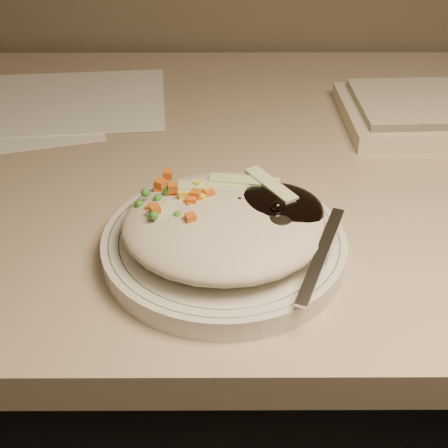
{
  "coord_description": "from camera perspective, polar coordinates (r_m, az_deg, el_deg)",
  "views": [
    {
      "loc": [
        -0.08,
        0.71,
        1.12
      ],
      "look_at": [
        -0.08,
        1.18,
        0.78
      ],
      "focal_mm": 50.0,
      "sensor_mm": 36.0,
      "label": 1
    }
  ],
  "objects": [
    {
      "name": "plate",
      "position": [
        0.6,
        -0.0,
        -2.01
      ],
      "size": [
        0.23,
        0.23,
        0.02
      ],
      "primitive_type": "cylinder",
      "color": "silver",
      "rests_on": "desk"
    },
    {
      "name": "meal",
      "position": [
        0.58,
        0.42,
        0.41
      ],
      "size": [
        0.21,
        0.19,
        0.05
      ],
      "color": "#B0A88F",
      "rests_on": "plate"
    },
    {
      "name": "desk",
      "position": [
        0.89,
        4.94,
        -4.92
      ],
      "size": [
        1.4,
        0.7,
        0.74
      ],
      "color": "tan",
      "rests_on": "ground"
    },
    {
      "name": "plate_rim",
      "position": [
        0.6,
        0.0,
        -1.25
      ],
      "size": [
        0.22,
        0.22,
        0.0
      ],
      "color": "#144723",
      "rests_on": "plate"
    },
    {
      "name": "papers",
      "position": [
        0.93,
        -17.87,
        9.9
      ],
      "size": [
        0.42,
        0.31,
        0.0
      ],
      "color": "white",
      "rests_on": "desk"
    }
  ]
}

